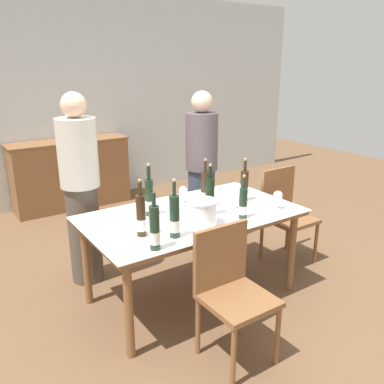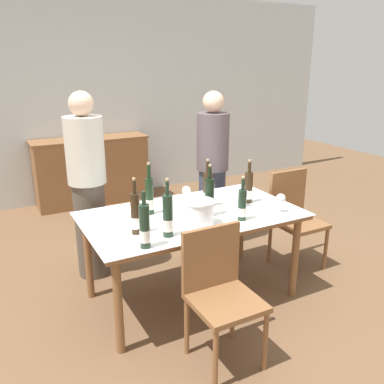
{
  "view_description": "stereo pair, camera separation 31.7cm",
  "coord_description": "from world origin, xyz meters",
  "px_view_note": "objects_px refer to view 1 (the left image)",
  "views": [
    {
      "loc": [
        -1.69,
        -2.5,
        1.9
      ],
      "look_at": [
        0.0,
        0.0,
        0.92
      ],
      "focal_mm": 38.0,
      "sensor_mm": 36.0,
      "label": 1
    },
    {
      "loc": [
        -1.42,
        -2.66,
        1.9
      ],
      "look_at": [
        0.0,
        0.0,
        0.92
      ],
      "focal_mm": 38.0,
      "sensor_mm": 36.0,
      "label": 2
    }
  ],
  "objects_px": {
    "ice_bucket": "(203,212)",
    "wine_glass_0": "(241,192)",
    "wine_bottle_0": "(210,198)",
    "wine_bottle_4": "(155,229)",
    "sideboard_cabinet": "(71,174)",
    "dining_table": "(192,222)",
    "person_guest_left": "(201,170)",
    "wine_bottle_5": "(149,198)",
    "wine_glass_3": "(183,191)",
    "wine_glass_2": "(278,196)",
    "chair_near_front": "(230,285)",
    "person_host": "(81,191)",
    "wine_bottle_2": "(243,204)",
    "wine_bottle_1": "(141,216)",
    "wine_glass_1": "(237,198)",
    "wine_bottle_3": "(175,218)",
    "wine_bottle_6": "(244,186)",
    "chair_right_end": "(284,209)",
    "wine_bottle_7": "(205,190)"
  },
  "relations": [
    {
      "from": "wine_glass_0",
      "to": "wine_bottle_4",
      "type": "bearing_deg",
      "value": -161.24
    },
    {
      "from": "sideboard_cabinet",
      "to": "dining_table",
      "type": "distance_m",
      "value": 2.78
    },
    {
      "from": "wine_glass_0",
      "to": "person_host",
      "type": "bearing_deg",
      "value": 142.81
    },
    {
      "from": "wine_glass_0",
      "to": "wine_bottle_5",
      "type": "bearing_deg",
      "value": 164.68
    },
    {
      "from": "wine_glass_2",
      "to": "chair_near_front",
      "type": "bearing_deg",
      "value": -153.38
    },
    {
      "from": "wine_bottle_3",
      "to": "wine_glass_1",
      "type": "bearing_deg",
      "value": 15.04
    },
    {
      "from": "ice_bucket",
      "to": "sideboard_cabinet",
      "type": "bearing_deg",
      "value": 90.58
    },
    {
      "from": "dining_table",
      "to": "wine_bottle_2",
      "type": "height_order",
      "value": "wine_bottle_2"
    },
    {
      "from": "ice_bucket",
      "to": "wine_glass_3",
      "type": "distance_m",
      "value": 0.5
    },
    {
      "from": "ice_bucket",
      "to": "person_host",
      "type": "distance_m",
      "value": 1.15
    },
    {
      "from": "sideboard_cabinet",
      "to": "wine_bottle_6",
      "type": "xyz_separation_m",
      "value": [
        0.64,
        -2.76,
        0.42
      ]
    },
    {
      "from": "dining_table",
      "to": "wine_glass_3",
      "type": "height_order",
      "value": "wine_glass_3"
    },
    {
      "from": "wine_bottle_4",
      "to": "wine_bottle_6",
      "type": "relative_size",
      "value": 1.02
    },
    {
      "from": "wine_bottle_7",
      "to": "person_guest_left",
      "type": "relative_size",
      "value": 0.25
    },
    {
      "from": "ice_bucket",
      "to": "wine_glass_2",
      "type": "xyz_separation_m",
      "value": [
        0.7,
        -0.08,
        0.01
      ]
    },
    {
      "from": "wine_bottle_5",
      "to": "person_host",
      "type": "xyz_separation_m",
      "value": [
        -0.33,
        0.62,
        -0.05
      ]
    },
    {
      "from": "wine_bottle_0",
      "to": "wine_bottle_6",
      "type": "bearing_deg",
      "value": 13.79
    },
    {
      "from": "wine_bottle_1",
      "to": "wine_bottle_4",
      "type": "distance_m",
      "value": 0.24
    },
    {
      "from": "wine_bottle_5",
      "to": "wine_glass_2",
      "type": "bearing_deg",
      "value": -26.01
    },
    {
      "from": "ice_bucket",
      "to": "wine_bottle_5",
      "type": "xyz_separation_m",
      "value": [
        -0.24,
        0.38,
        0.05
      ]
    },
    {
      "from": "wine_bottle_3",
      "to": "wine_bottle_6",
      "type": "relative_size",
      "value": 1.11
    },
    {
      "from": "sideboard_cabinet",
      "to": "chair_near_front",
      "type": "distance_m",
      "value": 3.49
    },
    {
      "from": "sideboard_cabinet",
      "to": "wine_bottle_0",
      "type": "xyz_separation_m",
      "value": [
        0.19,
        -2.87,
        0.43
      ]
    },
    {
      "from": "wine_bottle_3",
      "to": "wine_glass_1",
      "type": "xyz_separation_m",
      "value": [
        0.72,
        0.19,
        -0.05
      ]
    },
    {
      "from": "chair_right_end",
      "to": "wine_bottle_6",
      "type": "bearing_deg",
      "value": -172.62
    },
    {
      "from": "wine_bottle_3",
      "to": "chair_near_front",
      "type": "bearing_deg",
      "value": -67.66
    },
    {
      "from": "wine_bottle_4",
      "to": "person_guest_left",
      "type": "height_order",
      "value": "person_guest_left"
    },
    {
      "from": "wine_bottle_2",
      "to": "person_host",
      "type": "xyz_separation_m",
      "value": [
        -0.9,
        1.07,
        -0.02
      ]
    },
    {
      "from": "wine_bottle_5",
      "to": "wine_glass_3",
      "type": "xyz_separation_m",
      "value": [
        0.38,
        0.1,
        -0.04
      ]
    },
    {
      "from": "wine_glass_2",
      "to": "chair_near_front",
      "type": "distance_m",
      "value": 0.98
    },
    {
      "from": "ice_bucket",
      "to": "wine_glass_0",
      "type": "distance_m",
      "value": 0.55
    },
    {
      "from": "wine_glass_1",
      "to": "wine_glass_3",
      "type": "distance_m",
      "value": 0.47
    },
    {
      "from": "wine_bottle_4",
      "to": "ice_bucket",
      "type": "bearing_deg",
      "value": 19.28
    },
    {
      "from": "wine_bottle_0",
      "to": "wine_bottle_4",
      "type": "bearing_deg",
      "value": -155.52
    },
    {
      "from": "ice_bucket",
      "to": "wine_glass_1",
      "type": "distance_m",
      "value": 0.44
    },
    {
      "from": "wine_bottle_0",
      "to": "chair_near_front",
      "type": "xyz_separation_m",
      "value": [
        -0.28,
        -0.61,
        -0.37
      ]
    },
    {
      "from": "wine_bottle_4",
      "to": "wine_bottle_0",
      "type": "bearing_deg",
      "value": 24.48
    },
    {
      "from": "wine_glass_3",
      "to": "wine_glass_0",
      "type": "bearing_deg",
      "value": -39.28
    },
    {
      "from": "wine_bottle_2",
      "to": "wine_bottle_1",
      "type": "bearing_deg",
      "value": 170.17
    },
    {
      "from": "wine_bottle_2",
      "to": "wine_glass_1",
      "type": "xyz_separation_m",
      "value": [
        0.1,
        0.19,
        -0.02
      ]
    },
    {
      "from": "sideboard_cabinet",
      "to": "wine_bottle_1",
      "type": "xyz_separation_m",
      "value": [
        -0.44,
        -2.93,
        0.43
      ]
    },
    {
      "from": "dining_table",
      "to": "wine_glass_1",
      "type": "xyz_separation_m",
      "value": [
        0.37,
        -0.11,
        0.16
      ]
    },
    {
      "from": "person_guest_left",
      "to": "wine_bottle_4",
      "type": "bearing_deg",
      "value": -135.15
    },
    {
      "from": "sideboard_cabinet",
      "to": "dining_table",
      "type": "bearing_deg",
      "value": -88.17
    },
    {
      "from": "chair_right_end",
      "to": "person_guest_left",
      "type": "xyz_separation_m",
      "value": [
        -0.47,
        0.75,
        0.3
      ]
    },
    {
      "from": "wine_bottle_5",
      "to": "wine_bottle_6",
      "type": "height_order",
      "value": "wine_bottle_5"
    },
    {
      "from": "wine_bottle_2",
      "to": "wine_bottle_4",
      "type": "bearing_deg",
      "value": -172.97
    },
    {
      "from": "wine_bottle_3",
      "to": "wine_glass_0",
      "type": "distance_m",
      "value": 0.85
    },
    {
      "from": "wine_bottle_4",
      "to": "wine_bottle_7",
      "type": "relative_size",
      "value": 0.95
    },
    {
      "from": "dining_table",
      "to": "wine_glass_3",
      "type": "relative_size",
      "value": 11.57
    }
  ]
}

